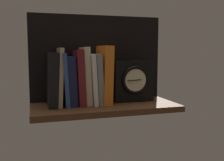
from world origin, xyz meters
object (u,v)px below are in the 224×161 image
(book_navy_bierce, at_px, (71,81))
(framed_clock, at_px, (134,81))
(book_tan_shortstories, at_px, (59,77))
(book_white_catcher, at_px, (91,79))
(book_gray_chess, at_px, (97,79))
(book_blue_modern, at_px, (64,79))
(book_maroon_dawkins, at_px, (79,77))
(book_black_skeptic, at_px, (52,79))
(book_cream_twain, at_px, (86,76))
(book_orange_pandolfini, at_px, (104,75))

(book_navy_bierce, distance_m, framed_clock, 0.29)
(book_tan_shortstories, height_order, book_white_catcher, book_tan_shortstories)
(book_tan_shortstories, distance_m, book_gray_chess, 0.16)
(book_tan_shortstories, distance_m, book_blue_modern, 0.02)
(book_tan_shortstories, distance_m, book_white_catcher, 0.14)
(book_gray_chess, bearing_deg, book_tan_shortstories, 180.00)
(book_maroon_dawkins, bearing_deg, book_blue_modern, 180.00)
(book_blue_modern, distance_m, framed_clock, 0.32)
(book_black_skeptic, bearing_deg, book_cream_twain, 0.00)
(book_black_skeptic, height_order, book_white_catcher, book_black_skeptic)
(book_gray_chess, distance_m, book_orange_pandolfini, 0.04)
(framed_clock, bearing_deg, book_tan_shortstories, 178.15)
(book_gray_chess, height_order, book_orange_pandolfini, book_orange_pandolfini)
(book_cream_twain, xyz_separation_m, book_white_catcher, (0.03, 0.00, -0.02))
(book_navy_bierce, bearing_deg, book_white_catcher, 0.00)
(book_maroon_dawkins, relative_size, book_white_catcher, 1.09)
(book_blue_modern, height_order, book_navy_bierce, book_blue_modern)
(book_tan_shortstories, relative_size, book_orange_pandolfini, 0.96)
(book_navy_bierce, height_order, book_cream_twain, book_cream_twain)
(book_cream_twain, distance_m, book_orange_pandolfini, 0.08)
(book_navy_bierce, bearing_deg, book_maroon_dawkins, 0.00)
(book_maroon_dawkins, relative_size, book_orange_pandolfini, 0.93)
(book_maroon_dawkins, xyz_separation_m, book_cream_twain, (0.03, 0.00, 0.01))
(book_black_skeptic, relative_size, book_tan_shortstories, 0.93)
(book_cream_twain, bearing_deg, book_orange_pandolfini, 0.00)
(book_black_skeptic, height_order, book_tan_shortstories, book_tan_shortstories)
(book_gray_chess, bearing_deg, book_navy_bierce, 180.00)
(book_navy_bierce, xyz_separation_m, book_maroon_dawkins, (0.04, 0.00, 0.01))
(book_tan_shortstories, relative_size, book_white_catcher, 1.13)
(book_maroon_dawkins, height_order, book_cream_twain, book_cream_twain)
(book_tan_shortstories, distance_m, book_orange_pandolfini, 0.20)
(book_white_catcher, bearing_deg, book_orange_pandolfini, 0.00)
(book_white_catcher, relative_size, framed_clock, 1.15)
(book_black_skeptic, xyz_separation_m, book_gray_chess, (0.19, 0.00, -0.00))
(book_black_skeptic, xyz_separation_m, book_maroon_dawkins, (0.11, 0.00, 0.01))
(book_white_catcher, height_order, book_gray_chess, book_gray_chess)
(book_blue_modern, distance_m, book_cream_twain, 0.10)
(book_navy_bierce, relative_size, book_gray_chess, 0.95)
(book_black_skeptic, xyz_separation_m, book_navy_bierce, (0.08, 0.00, -0.01))
(book_black_skeptic, distance_m, book_tan_shortstories, 0.03)
(book_white_catcher, xyz_separation_m, book_gray_chess, (0.02, 0.00, 0.00))
(book_navy_bierce, height_order, book_white_catcher, book_white_catcher)
(book_white_catcher, distance_m, book_orange_pandolfini, 0.06)
(book_black_skeptic, bearing_deg, book_gray_chess, 0.00)
(book_tan_shortstories, xyz_separation_m, book_navy_bierce, (0.05, 0.00, -0.02))
(book_navy_bierce, bearing_deg, book_black_skeptic, 180.00)
(book_gray_chess, relative_size, book_orange_pandolfini, 0.86)
(book_black_skeptic, bearing_deg, book_blue_modern, 0.00)
(book_maroon_dawkins, distance_m, book_orange_pandolfini, 0.12)
(book_navy_bierce, height_order, book_maroon_dawkins, book_maroon_dawkins)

